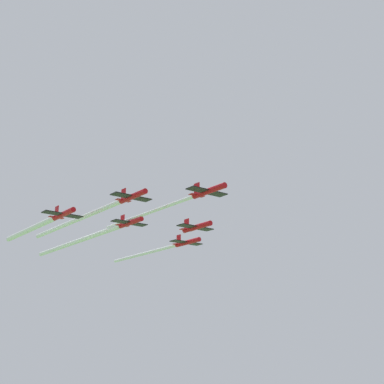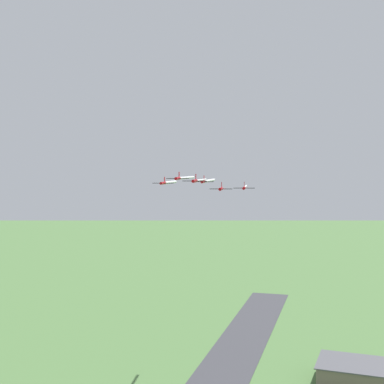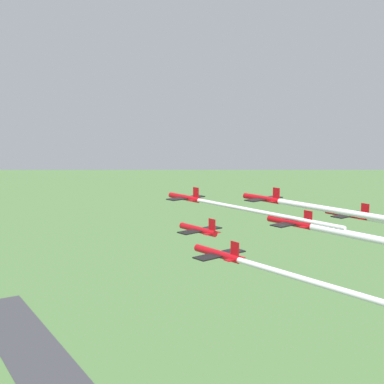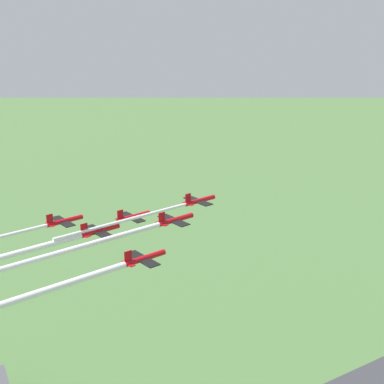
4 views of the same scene
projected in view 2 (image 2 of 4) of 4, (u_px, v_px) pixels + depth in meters
name	position (u px, v px, depth m)	size (l,w,h in m)	color
hangar	(359.00, 374.00, 230.10)	(35.08, 25.75, 9.27)	#726656
jet_0	(195.00, 181.00, 192.46)	(9.07, 9.37, 3.15)	#B20C14
jet_1	(221.00, 189.00, 205.72)	(9.07, 9.37, 3.15)	#B20C14
jet_2	(178.00, 178.00, 207.70)	(9.07, 9.37, 3.15)	#B20C14
jet_3	(244.00, 188.00, 218.85)	(9.07, 9.37, 3.15)	#B20C14
jet_4	(203.00, 182.00, 220.89)	(9.07, 9.37, 3.15)	#B20C14
jet_5	(163.00, 183.00, 223.05)	(9.07, 9.37, 3.15)	#B20C14
smoke_trail_0	(201.00, 180.00, 214.07)	(8.70, 34.24, 0.73)	white
smoke_trail_2	(187.00, 178.00, 234.00)	(11.17, 43.53, 1.05)	white
smoke_trail_3	(245.00, 187.00, 238.67)	(7.95, 30.72, 0.81)	white
smoke_trail_4	(210.00, 181.00, 248.80)	(12.02, 46.71, 1.17)	white
smoke_trail_5	(171.00, 182.00, 241.51)	(7.72, 28.14, 1.22)	white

